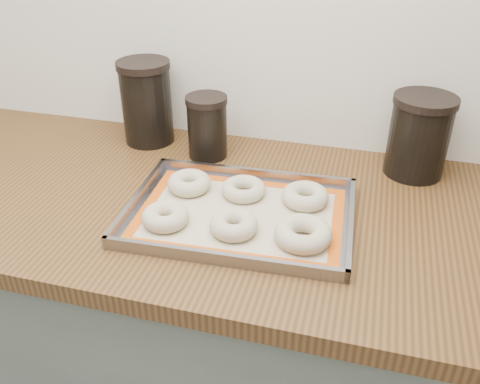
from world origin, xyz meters
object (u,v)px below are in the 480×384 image
(baking_tray, at_px, (240,214))
(canister_right, at_px, (419,136))
(bagel_back_left, at_px, (189,183))
(bagel_front_right, at_px, (303,234))
(bagel_back_mid, at_px, (244,189))
(bagel_front_mid, at_px, (234,225))
(canister_mid, at_px, (207,127))
(canister_left, at_px, (147,102))
(bagel_back_right, at_px, (305,196))
(bagel_front_left, at_px, (165,217))

(baking_tray, bearing_deg, canister_right, 39.75)
(baking_tray, distance_m, bagel_back_left, 0.15)
(bagel_front_right, distance_m, bagel_back_mid, 0.20)
(bagel_front_mid, distance_m, canister_mid, 0.35)
(bagel_front_right, height_order, canister_left, canister_left)
(canister_left, bearing_deg, bagel_back_right, -25.02)
(bagel_front_mid, xyz_separation_m, bagel_back_mid, (-0.02, 0.14, -0.00))
(bagel_back_left, distance_m, canister_right, 0.54)
(canister_mid, bearing_deg, bagel_front_left, -87.26)
(baking_tray, xyz_separation_m, bagel_back_left, (-0.14, 0.07, 0.02))
(bagel_front_left, xyz_separation_m, bagel_front_right, (0.28, 0.01, 0.00))
(bagel_front_right, bearing_deg, canister_right, 59.04)
(bagel_back_mid, distance_m, bagel_back_right, 0.14)
(bagel_back_right, xyz_separation_m, canister_mid, (-0.27, 0.17, 0.06))
(bagel_front_left, bearing_deg, canister_right, 36.69)
(bagel_front_mid, height_order, canister_left, canister_left)
(bagel_front_left, height_order, bagel_front_right, bagel_front_right)
(bagel_front_right, height_order, bagel_back_right, bagel_front_right)
(baking_tray, distance_m, bagel_back_mid, 0.08)
(bagel_front_right, relative_size, bagel_back_right, 1.10)
(baking_tray, height_order, bagel_back_mid, bagel_back_mid)
(bagel_front_left, distance_m, canister_left, 0.42)
(bagel_front_mid, relative_size, bagel_front_right, 0.87)
(bagel_back_right, height_order, canister_mid, canister_mid)
(bagel_front_right, xyz_separation_m, canister_left, (-0.47, 0.35, 0.09))
(canister_left, bearing_deg, bagel_front_right, -36.68)
(baking_tray, bearing_deg, bagel_back_left, 153.46)
(bagel_front_right, relative_size, canister_right, 0.58)
(bagel_back_right, bearing_deg, bagel_front_mid, -129.66)
(baking_tray, xyz_separation_m, bagel_back_right, (0.12, 0.08, 0.01))
(bagel_front_mid, relative_size, bagel_back_left, 1.00)
(bagel_front_left, relative_size, bagel_back_left, 0.98)
(canister_left, bearing_deg, canister_mid, -13.89)
(baking_tray, bearing_deg, canister_left, 138.51)
(canister_left, xyz_separation_m, canister_mid, (0.18, -0.04, -0.03))
(bagel_back_mid, bearing_deg, canister_mid, 129.04)
(bagel_front_right, bearing_deg, canister_left, 143.32)
(bagel_front_right, bearing_deg, bagel_front_mid, -178.27)
(canister_left, bearing_deg, bagel_front_left, -61.84)
(bagel_back_mid, bearing_deg, bagel_front_left, -129.75)
(bagel_front_left, height_order, canister_left, canister_left)
(bagel_front_mid, bearing_deg, canister_left, 133.36)
(bagel_front_mid, height_order, bagel_back_mid, bagel_front_mid)
(bagel_back_right, bearing_deg, bagel_back_left, -177.22)
(bagel_front_right, height_order, canister_right, canister_right)
(baking_tray, xyz_separation_m, bagel_front_right, (0.14, -0.06, 0.02))
(bagel_back_left, distance_m, bagel_back_right, 0.26)
(bagel_back_mid, bearing_deg, bagel_front_right, -41.52)
(bagel_front_left, height_order, canister_right, canister_right)
(bagel_front_left, relative_size, canister_left, 0.44)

